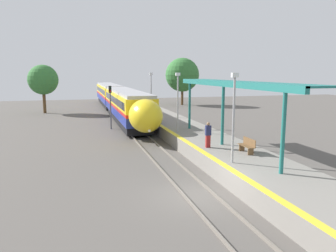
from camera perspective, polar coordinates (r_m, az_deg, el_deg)
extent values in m
plane|color=#56514C|center=(16.01, 5.34, -12.01)|extent=(120.00, 120.00, 0.00)
cube|color=slate|center=(15.76, 2.84, -12.05)|extent=(0.08, 90.00, 0.15)
cube|color=slate|center=(16.24, 7.77, -11.46)|extent=(0.08, 90.00, 0.15)
cube|color=black|center=(38.17, -7.27, 1.40)|extent=(2.55, 18.18, 0.81)
cube|color=navy|center=(38.07, -7.30, 2.66)|extent=(2.90, 19.76, 0.88)
cube|color=red|center=(38.00, -7.32, 3.54)|extent=(2.91, 19.76, 0.30)
cube|color=yellow|center=(37.93, -7.34, 4.77)|extent=(2.90, 19.76, 1.33)
cube|color=black|center=(37.94, -7.34, 4.67)|extent=(2.93, 18.18, 0.73)
cube|color=#9E9EA3|center=(37.88, -7.37, 6.00)|extent=(2.61, 19.76, 0.30)
cylinder|color=black|center=(31.03, -6.65, -0.72)|extent=(0.12, 0.90, 0.90)
cylinder|color=black|center=(31.28, -4.04, -0.60)|extent=(0.12, 0.90, 0.90)
cylinder|color=black|center=(33.18, -7.24, -0.08)|extent=(0.12, 0.90, 0.90)
cylinder|color=black|center=(33.41, -4.80, 0.03)|extent=(0.12, 0.90, 0.90)
cylinder|color=black|center=(43.05, -9.19, 2.02)|extent=(0.12, 0.90, 0.90)
cylinder|color=black|center=(43.23, -7.29, 2.09)|extent=(0.12, 0.90, 0.90)
cylinder|color=black|center=(45.22, -9.50, 2.35)|extent=(0.12, 0.90, 0.90)
cylinder|color=black|center=(45.39, -7.69, 2.42)|extent=(0.12, 0.90, 0.90)
ellipsoid|color=yellow|center=(27.06, -3.92, 1.78)|extent=(2.78, 3.82, 2.76)
ellipsoid|color=black|center=(26.54, -3.72, 2.62)|extent=(2.03, 2.23, 1.40)
sphere|color=#F9F4CC|center=(25.82, -3.25, -0.83)|extent=(0.24, 0.24, 0.24)
cube|color=black|center=(58.47, -10.20, 4.05)|extent=(2.55, 18.18, 0.81)
cube|color=navy|center=(58.40, -10.22, 4.87)|extent=(2.90, 19.76, 0.88)
cube|color=red|center=(58.36, -10.24, 5.45)|extent=(2.91, 19.76, 0.30)
cube|color=yellow|center=(58.32, -10.26, 6.25)|extent=(2.90, 19.76, 1.33)
cube|color=black|center=(58.32, -10.26, 6.18)|extent=(2.93, 18.18, 0.73)
cube|color=#9E9EA3|center=(58.28, -10.29, 7.05)|extent=(2.61, 19.76, 0.30)
cylinder|color=black|center=(51.26, -10.23, 3.14)|extent=(0.12, 0.90, 0.90)
cylinder|color=black|center=(51.41, -8.63, 3.20)|extent=(0.12, 0.90, 0.90)
cylinder|color=black|center=(53.44, -10.45, 3.37)|extent=(0.12, 0.90, 0.90)
cylinder|color=black|center=(53.59, -8.92, 3.43)|extent=(0.12, 0.90, 0.90)
cylinder|color=black|center=(63.42, -11.28, 4.26)|extent=(0.12, 0.90, 0.90)
cylinder|color=black|center=(63.54, -9.98, 4.30)|extent=(0.12, 0.90, 0.90)
cylinder|color=black|center=(65.60, -11.42, 4.41)|extent=(0.12, 0.90, 0.90)
cylinder|color=black|center=(65.72, -10.17, 4.46)|extent=(0.12, 0.90, 0.90)
cube|color=gray|center=(17.49, 17.22, -8.76)|extent=(4.23, 64.00, 1.02)
cube|color=yellow|center=(16.41, 11.62, -7.84)|extent=(0.40, 64.00, 0.01)
cube|color=brown|center=(19.84, 14.20, -4.33)|extent=(0.36, 0.06, 0.42)
cube|color=brown|center=(20.76, 12.73, -3.68)|extent=(0.36, 0.06, 0.42)
cube|color=brown|center=(20.25, 13.47, -3.38)|extent=(0.44, 1.44, 0.03)
cube|color=brown|center=(20.29, 13.99, -2.69)|extent=(0.04, 1.44, 0.44)
cube|color=maroon|center=(21.29, 6.97, -2.67)|extent=(0.28, 0.20, 0.80)
cube|color=navy|center=(21.15, 7.01, -0.77)|extent=(0.36, 0.22, 0.63)
sphere|color=#936B4C|center=(21.08, 7.03, 0.36)|extent=(0.22, 0.22, 0.22)
cylinder|color=#59595E|center=(34.40, -9.96, 2.60)|extent=(0.14, 0.14, 3.77)
cube|color=black|center=(34.22, -10.07, 6.32)|extent=(0.28, 0.20, 0.70)
sphere|color=black|center=(34.10, -10.06, 6.59)|extent=(0.14, 0.14, 0.14)
sphere|color=red|center=(34.12, -10.04, 6.02)|extent=(0.14, 0.14, 0.14)
cylinder|color=#9E9EA3|center=(17.56, 11.33, 0.87)|extent=(0.12, 0.12, 4.54)
cube|color=silver|center=(17.38, 11.58, 8.69)|extent=(0.36, 0.20, 0.24)
cylinder|color=#9E9EA3|center=(26.72, 1.70, 3.88)|extent=(0.12, 0.12, 4.54)
cube|color=silver|center=(26.61, 1.73, 9.01)|extent=(0.36, 0.20, 0.24)
cylinder|color=#9E9EA3|center=(36.29, -2.95, 5.30)|extent=(0.12, 0.12, 4.54)
cube|color=silver|center=(36.21, -2.99, 9.07)|extent=(0.36, 0.20, 0.24)
cylinder|color=#1E6B66|center=(16.31, 19.42, -1.16)|extent=(0.20, 0.20, 3.95)
cylinder|color=#1E6B66|center=(22.03, 9.51, 1.84)|extent=(0.20, 0.20, 3.95)
cylinder|color=#1E6B66|center=(28.17, 3.78, 3.54)|extent=(0.20, 0.20, 3.95)
cube|color=#1E6B66|center=(21.86, 9.66, 7.24)|extent=(0.24, 16.33, 0.36)
cube|color=#1E6B66|center=(22.26, 11.78, 7.52)|extent=(2.00, 16.33, 0.10)
cylinder|color=brown|center=(50.63, -20.73, 3.86)|extent=(0.44, 0.44, 3.11)
sphere|color=#337033|center=(50.46, -20.94, 7.55)|extent=(4.26, 4.26, 4.26)
cylinder|color=brown|center=(59.71, 2.48, 5.13)|extent=(0.44, 0.44, 3.00)
sphere|color=#337033|center=(59.56, 2.51, 8.90)|extent=(6.05, 6.05, 6.05)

